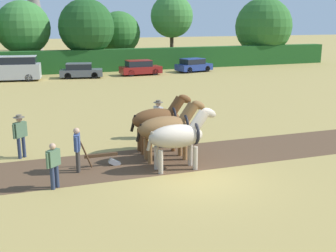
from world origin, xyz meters
name	(u,v)px	position (x,y,z in m)	size (l,w,h in m)	color
ground_plane	(197,178)	(0.00, 0.00, 0.00)	(240.00, 240.00, 0.00)	#A88E4C
plowed_furrow_strip	(48,172)	(-4.86, 2.54, 0.00)	(30.37, 3.34, 0.01)	brown
hedgerow	(65,62)	(0.00, 32.80, 1.18)	(65.78, 1.51, 2.37)	#1E511E
tree_center_left	(23,28)	(-3.76, 36.06, 4.62)	(5.76, 5.76, 7.50)	#423323
tree_center	(86,27)	(2.66, 34.20, 4.70)	(6.03, 6.03, 7.72)	#4C3823
tree_center_right	(119,33)	(6.98, 36.89, 3.95)	(5.02, 5.02, 6.47)	#4C3823
tree_right	(172,16)	(13.26, 35.78, 5.87)	(5.10, 5.10, 8.45)	#423323
tree_far_right	(264,26)	(25.67, 34.90, 4.63)	(7.28, 7.28, 8.27)	#4C3823
church_spire	(34,2)	(-0.07, 69.69, 8.55)	(2.52, 2.52, 16.35)	gray
draft_horse_lead_left	(179,136)	(-0.23, 1.15, 1.29)	(2.79, 1.00, 2.34)	#B2A38E
draft_horse_lead_right	(168,128)	(-0.18, 2.37, 1.31)	(2.94, 1.09, 2.40)	brown
draft_horse_trail_left	(159,119)	(-0.14, 3.58, 1.39)	(2.76, 1.04, 2.45)	brown
plow	(104,158)	(-2.76, 2.46, 0.31)	(1.53, 0.47, 1.13)	#4C331E
farmer_at_plow	(77,146)	(-3.79, 2.23, 0.96)	(0.31, 0.65, 1.66)	#38332D
farmer_beside_team	(158,116)	(0.53, 5.48, 1.08)	(0.46, 0.67, 1.81)	#28334C
farmer_onlooker_left	(54,163)	(-4.78, 0.91, 0.89)	(0.51, 0.45, 1.56)	#28334C
farmer_onlooker_right	(20,133)	(-5.64, 4.66, 1.06)	(0.57, 0.46, 1.78)	#28334C
parked_van	(11,68)	(-5.48, 28.55, 1.15)	(5.45, 2.80, 2.25)	#BCBCC1
parked_car_left	(81,71)	(0.82, 28.27, 0.69)	(4.28, 2.54, 1.42)	#565B66
parked_car_center_left	(140,68)	(6.82, 28.29, 0.73)	(4.15, 1.82, 1.51)	maroon
parked_car_center	(193,65)	(13.03, 28.85, 0.70)	(4.13, 2.56, 1.45)	navy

